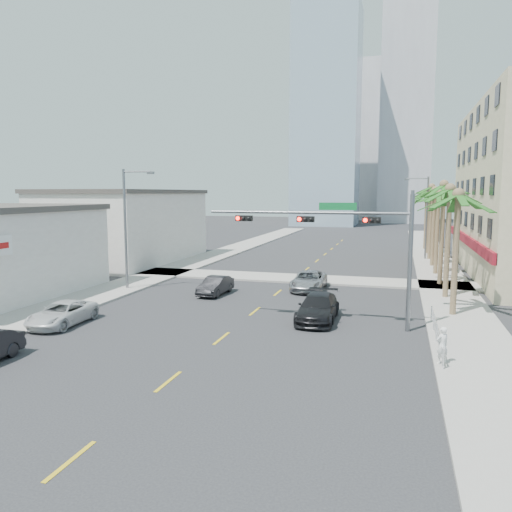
# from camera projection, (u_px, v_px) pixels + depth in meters

# --- Properties ---
(ground) EXTENTS (260.00, 260.00, 0.00)m
(ground) POSITION_uv_depth(u_px,v_px,m) (189.00, 365.00, 21.22)
(ground) COLOR #262628
(ground) RESTS_ON ground
(sidewalk_right) EXTENTS (4.00, 120.00, 0.15)m
(sidewalk_right) POSITION_uv_depth(u_px,v_px,m) (447.00, 290.00, 36.98)
(sidewalk_right) COLOR gray
(sidewalk_right) RESTS_ON ground
(sidewalk_left) EXTENTS (4.00, 120.00, 0.15)m
(sidewalk_left) POSITION_uv_depth(u_px,v_px,m) (155.00, 276.00, 43.57)
(sidewalk_left) COLOR gray
(sidewalk_left) RESTS_ON ground
(sidewalk_cross) EXTENTS (80.00, 4.00, 0.15)m
(sidewalk_cross) POSITION_uv_depth(u_px,v_px,m) (294.00, 278.00, 42.18)
(sidewalk_cross) COLOR gray
(sidewalk_cross) RESTS_ON ground
(building_left_far) EXTENTS (11.00, 18.00, 7.20)m
(building_left_far) POSITION_uv_depth(u_px,v_px,m) (126.00, 228.00, 52.82)
(building_left_far) COLOR beige
(building_left_far) RESTS_ON ground
(tower_far_left) EXTENTS (14.00, 14.00, 48.00)m
(tower_far_left) POSITION_uv_depth(u_px,v_px,m) (327.00, 117.00, 110.95)
(tower_far_left) COLOR #99B2C6
(tower_far_left) RESTS_ON ground
(tower_far_right) EXTENTS (12.00, 12.00, 60.00)m
(tower_far_right) POSITION_uv_depth(u_px,v_px,m) (407.00, 98.00, 119.83)
(tower_far_right) COLOR #ADADB2
(tower_far_right) RESTS_ON ground
(tower_far_center) EXTENTS (16.00, 16.00, 42.00)m
(tower_far_center) POSITION_uv_depth(u_px,v_px,m) (360.00, 143.00, 138.55)
(tower_far_center) COLOR #ADADB2
(tower_far_center) RESTS_ON ground
(traffic_signal_mast) EXTENTS (11.12, 0.54, 7.20)m
(traffic_signal_mast) POSITION_uv_depth(u_px,v_px,m) (348.00, 234.00, 26.57)
(traffic_signal_mast) COLOR slate
(traffic_signal_mast) RESTS_ON ground
(palm_tree_0) EXTENTS (4.80, 4.80, 7.80)m
(palm_tree_0) POSITION_uv_depth(u_px,v_px,m) (458.00, 196.00, 28.58)
(palm_tree_0) COLOR brown
(palm_tree_0) RESTS_ON ground
(palm_tree_1) EXTENTS (4.80, 4.80, 8.16)m
(palm_tree_1) POSITION_uv_depth(u_px,v_px,m) (450.00, 190.00, 33.49)
(palm_tree_1) COLOR brown
(palm_tree_1) RESTS_ON ground
(palm_tree_2) EXTENTS (4.80, 4.80, 8.52)m
(palm_tree_2) POSITION_uv_depth(u_px,v_px,m) (444.00, 186.00, 38.41)
(palm_tree_2) COLOR brown
(palm_tree_2) RESTS_ON ground
(palm_tree_3) EXTENTS (4.80, 4.80, 7.80)m
(palm_tree_3) POSITION_uv_depth(u_px,v_px,m) (439.00, 195.00, 43.45)
(palm_tree_3) COLOR brown
(palm_tree_3) RESTS_ON ground
(palm_tree_4) EXTENTS (4.80, 4.80, 8.16)m
(palm_tree_4) POSITION_uv_depth(u_px,v_px,m) (435.00, 191.00, 48.36)
(palm_tree_4) COLOR brown
(palm_tree_4) RESTS_ON ground
(palm_tree_5) EXTENTS (4.80, 4.80, 8.52)m
(palm_tree_5) POSITION_uv_depth(u_px,v_px,m) (432.00, 188.00, 53.28)
(palm_tree_5) COLOR brown
(palm_tree_5) RESTS_ON ground
(palm_tree_6) EXTENTS (4.80, 4.80, 7.80)m
(palm_tree_6) POSITION_uv_depth(u_px,v_px,m) (429.00, 194.00, 58.32)
(palm_tree_6) COLOR brown
(palm_tree_6) RESTS_ON ground
(palm_tree_7) EXTENTS (4.80, 4.80, 8.16)m
(palm_tree_7) POSITION_uv_depth(u_px,v_px,m) (427.00, 192.00, 63.23)
(palm_tree_7) COLOR brown
(palm_tree_7) RESTS_ON ground
(streetlight_left) EXTENTS (2.55, 0.25, 9.00)m
(streetlight_left) POSITION_uv_depth(u_px,v_px,m) (128.00, 223.00, 36.95)
(streetlight_left) COLOR slate
(streetlight_left) RESTS_ON ground
(streetlight_right) EXTENTS (2.55, 0.25, 9.00)m
(streetlight_right) POSITION_uv_depth(u_px,v_px,m) (425.00, 213.00, 53.78)
(streetlight_right) COLOR slate
(streetlight_right) RESTS_ON ground
(guardrail) EXTENTS (0.08, 8.08, 1.00)m
(guardrail) POSITION_uv_depth(u_px,v_px,m) (437.00, 331.00, 24.02)
(guardrail) COLOR silver
(guardrail) RESTS_ON ground
(car_parked_far) EXTENTS (2.28, 4.67, 1.28)m
(car_parked_far) POSITION_uv_depth(u_px,v_px,m) (62.00, 314.00, 27.54)
(car_parked_far) COLOR silver
(car_parked_far) RESTS_ON ground
(car_lane_left) EXTENTS (1.58, 4.02, 1.30)m
(car_lane_left) POSITION_uv_depth(u_px,v_px,m) (215.00, 286.00, 35.79)
(car_lane_left) COLOR black
(car_lane_left) RESTS_ON ground
(car_lane_center) EXTENTS (2.55, 5.20, 1.42)m
(car_lane_center) POSITION_uv_depth(u_px,v_px,m) (309.00, 281.00, 37.42)
(car_lane_center) COLOR #A6A6AA
(car_lane_center) RESTS_ON ground
(car_lane_right) EXTENTS (2.19, 5.20, 1.50)m
(car_lane_right) POSITION_uv_depth(u_px,v_px,m) (318.00, 308.00, 28.47)
(car_lane_right) COLOR black
(car_lane_right) RESTS_ON ground
(pedestrian) EXTENTS (0.69, 0.63, 1.57)m
(pedestrian) POSITION_uv_depth(u_px,v_px,m) (442.00, 345.00, 20.85)
(pedestrian) COLOR white
(pedestrian) RESTS_ON sidewalk_right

